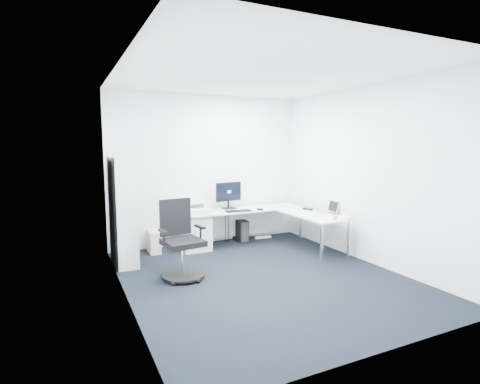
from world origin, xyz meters
name	(u,v)px	position (x,y,z in m)	size (l,w,h in m)	color
ground	(263,277)	(0.00, 0.00, 0.00)	(4.20, 4.20, 0.00)	black
ceiling	(265,75)	(0.00, 0.00, 2.70)	(4.20, 4.20, 0.00)	white
wall_back	(208,170)	(0.00, 2.10, 1.35)	(3.60, 0.02, 2.70)	white
wall_front	(387,200)	(0.00, -2.10, 1.35)	(3.60, 0.02, 2.70)	white
wall_left	(124,185)	(-1.80, 0.00, 1.35)	(0.02, 4.20, 2.70)	white
wall_right	(366,175)	(1.80, 0.00, 1.35)	(0.02, 4.20, 2.70)	white
l_desk	(252,229)	(0.55, 1.40, 0.32)	(2.20, 1.23, 0.64)	silver
drawer_pedestal	(194,228)	(-0.41, 1.75, 0.36)	(0.47, 0.59, 0.72)	silver
bookshelf	(123,211)	(-1.62, 1.45, 0.82)	(0.32, 0.82, 1.63)	silver
task_chair	(183,240)	(-1.00, 0.41, 0.53)	(0.60, 0.60, 1.07)	black
black_pc_tower	(240,230)	(0.57, 1.93, 0.20)	(0.18, 0.41, 0.40)	black
beige_pc_tower	(154,242)	(-1.09, 1.84, 0.18)	(0.18, 0.39, 0.37)	#BAB29E
power_strip	(263,237)	(1.04, 1.89, 0.02)	(0.33, 0.06, 0.04)	white
monitor	(229,195)	(0.30, 1.84, 0.89)	(0.52, 0.17, 0.50)	black
black_keyboard	(238,211)	(0.33, 1.51, 0.65)	(0.45, 0.16, 0.02)	black
mouse	(260,209)	(0.74, 1.46, 0.66)	(0.06, 0.10, 0.03)	black
desk_phone	(197,208)	(-0.34, 1.77, 0.71)	(0.20, 0.20, 0.14)	#2A2A2D
laptop	(324,207)	(1.59, 0.74, 0.75)	(0.30, 0.30, 0.21)	silver
white_keyboard	(308,213)	(1.31, 0.80, 0.65)	(0.11, 0.38, 0.01)	white
headphones	(308,208)	(1.53, 1.13, 0.67)	(0.13, 0.20, 0.05)	black
orange_fruit	(336,217)	(1.42, 0.22, 0.68)	(0.08, 0.08, 0.08)	orange
tissue_box	(345,219)	(1.45, 0.06, 0.68)	(0.11, 0.21, 0.07)	white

